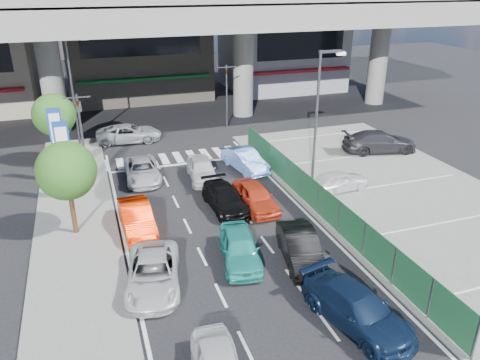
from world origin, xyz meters
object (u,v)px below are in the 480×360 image
object	(u,v)px
minivan_navy_back	(357,309)
sedan_black_mid	(225,198)
traffic_light_left	(79,114)
signboard_near	(64,150)
crossing_wagon_silver	(129,133)
hatch_black_mid_right	(300,248)
taxi_orange_left	(137,218)
parked_sedan_white	(339,181)
street_lamp_left	(74,82)
parked_sedan_dgrey	(380,142)
kei_truck_front_right	(245,160)
sedan_white_mid_left	(153,273)
taxi_orange_right	(255,196)
street_lamp_right	(320,107)
tree_near	(66,171)
signboard_far	(57,135)
sedan_white_front_mid	(202,169)
taxi_teal_mid	(240,248)
tree_far	(54,115)
traffic_light_right	(226,80)
wagon_silver_front_left	(142,171)

from	to	relation	value
minivan_navy_back	sedan_black_mid	bearing A→B (deg)	86.00
traffic_light_left	signboard_near	bearing A→B (deg)	-104.02
signboard_near	crossing_wagon_silver	xyz separation A→B (m)	(4.35, 9.55, -2.39)
hatch_black_mid_right	taxi_orange_left	size ratio (longest dim) A/B	1.00
sedan_black_mid	parked_sedan_white	bearing A→B (deg)	-2.09
street_lamp_left	parked_sedan_dgrey	distance (m)	22.48
taxi_orange_left	kei_truck_front_right	size ratio (longest dim) A/B	1.00
sedan_white_mid_left	parked_sedan_white	distance (m)	13.24
taxi_orange_right	sedan_white_mid_left	bearing A→B (deg)	-142.85
traffic_light_left	street_lamp_right	size ratio (longest dim) A/B	0.65
tree_near	signboard_near	bearing A→B (deg)	92.87
kei_truck_front_right	signboard_far	bearing A→B (deg)	160.22
taxi_orange_left	sedan_black_mid	size ratio (longest dim) A/B	0.98
tree_near	sedan_white_front_mid	xyz separation A→B (m)	(7.63, 4.63, -2.70)
sedan_white_mid_left	taxi_orange_right	distance (m)	8.39
signboard_far	hatch_black_mid_right	distance (m)	16.43
sedan_black_mid	traffic_light_left	bearing A→B (deg)	129.82
crossing_wagon_silver	parked_sedan_dgrey	world-z (taller)	parked_sedan_dgrey
hatch_black_mid_right	street_lamp_left	bearing A→B (deg)	125.53
minivan_navy_back	hatch_black_mid_right	size ratio (longest dim) A/B	1.14
signboard_near	sedan_white_front_mid	size ratio (longest dim) A/B	1.16
signboard_far	taxi_teal_mid	distance (m)	14.26
kei_truck_front_right	crossing_wagon_silver	world-z (taller)	kei_truck_front_right
sedan_white_mid_left	minivan_navy_back	bearing A→B (deg)	-24.35
sedan_white_mid_left	taxi_teal_mid	bearing A→B (deg)	19.75
tree_far	taxi_orange_left	world-z (taller)	tree_far
street_lamp_left	minivan_navy_back	world-z (taller)	street_lamp_left
taxi_orange_left	hatch_black_mid_right	bearing A→B (deg)	-40.32
traffic_light_right	crossing_wagon_silver	bearing A→B (deg)	-170.10
tree_far	sedan_white_front_mid	bearing A→B (deg)	-34.87
wagon_silver_front_left	kei_truck_front_right	distance (m)	6.66
minivan_navy_back	street_lamp_right	bearing A→B (deg)	55.75
sedan_black_mid	taxi_teal_mid	bearing A→B (deg)	-102.42
signboard_far	parked_sedan_white	bearing A→B (deg)	-23.38
street_lamp_right	street_lamp_left	world-z (taller)	same
taxi_teal_mid	hatch_black_mid_right	distance (m)	2.70
taxi_teal_mid	kei_truck_front_right	xyz separation A→B (m)	(3.82, 10.15, 0.00)
parked_sedan_white	wagon_silver_front_left	bearing A→B (deg)	57.82
taxi_orange_left	sedan_black_mid	distance (m)	4.96
street_lamp_right	street_lamp_left	distance (m)	18.06
sedan_black_mid	sedan_white_front_mid	size ratio (longest dim) A/B	1.06
street_lamp_right	sedan_white_mid_left	world-z (taller)	street_lamp_right
traffic_light_left	crossing_wagon_silver	size ratio (longest dim) A/B	1.06
sedan_white_mid_left	sedan_white_front_mid	bearing A→B (deg)	76.07
signboard_far	taxi_orange_right	world-z (taller)	signboard_far
street_lamp_left	sedan_white_front_mid	bearing A→B (deg)	-53.43
sedan_white_mid_left	kei_truck_front_right	bearing A→B (deg)	65.01
parked_sedan_white	traffic_light_left	bearing A→B (deg)	56.00
street_lamp_right	taxi_orange_right	distance (m)	6.62
minivan_navy_back	sedan_white_mid_left	bearing A→B (deg)	131.16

